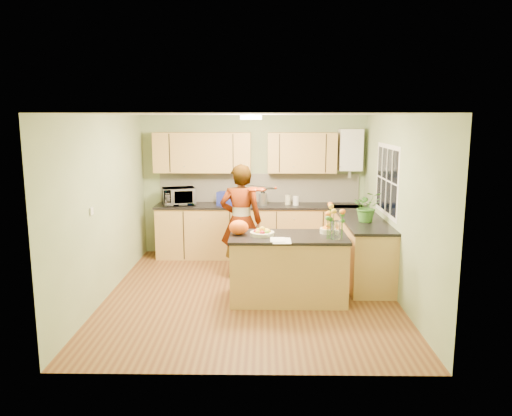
{
  "coord_description": "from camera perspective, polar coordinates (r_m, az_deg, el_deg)",
  "views": [
    {
      "loc": [
        0.17,
        -6.72,
        2.46
      ],
      "look_at": [
        0.07,
        0.5,
        1.15
      ],
      "focal_mm": 35.0,
      "sensor_mm": 36.0,
      "label": 1
    }
  ],
  "objects": [
    {
      "name": "window_right",
      "position": [
        7.59,
        14.73,
        3.1
      ],
      "size": [
        0.01,
        1.3,
        1.05
      ],
      "color": "white",
      "rests_on": "wall_right"
    },
    {
      "name": "wall_front",
      "position": [
        4.63,
        -1.32,
        -4.83
      ],
      "size": [
        4.0,
        0.02,
        2.5
      ],
      "primitive_type": "cube",
      "color": "gray",
      "rests_on": "floor"
    },
    {
      "name": "ceiling",
      "position": [
        6.72,
        -0.64,
        10.66
      ],
      "size": [
        4.0,
        4.5,
        0.02
      ],
      "primitive_type": "cube",
      "color": "white",
      "rests_on": "wall_back"
    },
    {
      "name": "microwave",
      "position": [
        8.87,
        -8.82,
        1.33
      ],
      "size": [
        0.64,
        0.52,
        0.31
      ],
      "primitive_type": "imported",
      "rotation": [
        0.0,
        0.0,
        0.31
      ],
      "color": "white",
      "rests_on": "back_counter"
    },
    {
      "name": "fruit_dish",
      "position": [
        6.67,
        0.72,
        -2.76
      ],
      "size": [
        0.32,
        0.32,
        0.11
      ],
      "color": "beige",
      "rests_on": "peninsula_island"
    },
    {
      "name": "wall_back",
      "position": [
        9.05,
        -0.26,
        2.64
      ],
      "size": [
        4.0,
        0.02,
        2.5
      ],
      "primitive_type": "cube",
      "color": "gray",
      "rests_on": "floor"
    },
    {
      "name": "potted_plant",
      "position": [
        7.5,
        12.59,
        0.16
      ],
      "size": [
        0.41,
        0.36,
        0.46
      ],
      "primitive_type": "imported",
      "rotation": [
        0.0,
        0.0,
        0.0
      ],
      "color": "#377025",
      "rests_on": "right_counter"
    },
    {
      "name": "light_switch",
      "position": [
        6.59,
        -18.29,
        -0.35
      ],
      "size": [
        0.02,
        0.09,
        0.09
      ],
      "primitive_type": "cube",
      "color": "white",
      "rests_on": "wall_left"
    },
    {
      "name": "jar_cream",
      "position": [
        8.84,
        3.66,
        0.94
      ],
      "size": [
        0.12,
        0.12,
        0.16
      ],
      "primitive_type": "cylinder",
      "rotation": [
        0.0,
        0.0,
        -0.15
      ],
      "color": "beige",
      "rests_on": "back_counter"
    },
    {
      "name": "splashback",
      "position": [
        9.04,
        0.37,
        2.31
      ],
      "size": [
        3.6,
        0.02,
        0.52
      ],
      "primitive_type": "cube",
      "color": "silver",
      "rests_on": "back_counter"
    },
    {
      "name": "orange_bag",
      "position": [
        6.72,
        -1.99,
        -2.22
      ],
      "size": [
        0.33,
        0.31,
        0.2
      ],
      "primitive_type": "ellipsoid",
      "rotation": [
        0.0,
        0.0,
        -0.39
      ],
      "color": "#F55D14",
      "rests_on": "peninsula_island"
    },
    {
      "name": "kettle",
      "position": [
        8.76,
        0.8,
        1.12
      ],
      "size": [
        0.15,
        0.15,
        0.29
      ],
      "rotation": [
        0.0,
        0.0,
        -0.23
      ],
      "color": "#B3B3B8",
      "rests_on": "back_counter"
    },
    {
      "name": "ceiling_lamp",
      "position": [
        7.02,
        -0.58,
        10.33
      ],
      "size": [
        0.3,
        0.3,
        0.07
      ],
      "color": "#FFEABF",
      "rests_on": "ceiling"
    },
    {
      "name": "orange_bowl",
      "position": [
        6.88,
        8.25,
        -2.4
      ],
      "size": [
        0.23,
        0.23,
        0.13
      ],
      "color": "beige",
      "rests_on": "peninsula_island"
    },
    {
      "name": "back_counter",
      "position": [
        8.89,
        0.35,
        -2.6
      ],
      "size": [
        3.64,
        0.62,
        0.94
      ],
      "color": "#B68949",
      "rests_on": "floor"
    },
    {
      "name": "wall_right",
      "position": [
        7.06,
        15.82,
        0.07
      ],
      "size": [
        0.02,
        4.5,
        2.5
      ],
      "primitive_type": "cube",
      "color": "gray",
      "rests_on": "floor"
    },
    {
      "name": "upper_cabinets",
      "position": [
        8.82,
        -1.43,
        6.36
      ],
      "size": [
        3.2,
        0.34,
        0.7
      ],
      "color": "#B68949",
      "rests_on": "wall_back"
    },
    {
      "name": "violin",
      "position": [
        7.34,
        -0.27,
        2.15
      ],
      "size": [
        0.56,
        0.49,
        0.14
      ],
      "primitive_type": null,
      "rotation": [
        0.17,
        0.0,
        -0.61
      ],
      "color": "#531005",
      "rests_on": "violinist"
    },
    {
      "name": "right_counter",
      "position": [
        7.97,
        11.89,
        -4.35
      ],
      "size": [
        0.62,
        2.24,
        0.94
      ],
      "color": "#B68949",
      "rests_on": "floor"
    },
    {
      "name": "boiler",
      "position": [
        8.95,
        10.73,
        6.54
      ],
      "size": [
        0.4,
        0.3,
        0.86
      ],
      "color": "white",
      "rests_on": "wall_back"
    },
    {
      "name": "peninsula_island",
      "position": [
        6.81,
        3.67,
        -6.84
      ],
      "size": [
        1.57,
        0.81,
        0.9
      ],
      "color": "#B68949",
      "rests_on": "floor"
    },
    {
      "name": "wall_left",
      "position": [
        7.16,
        -16.83,
        0.15
      ],
      "size": [
        0.02,
        4.5,
        2.5
      ],
      "primitive_type": "cube",
      "color": "gray",
      "rests_on": "floor"
    },
    {
      "name": "jar_white",
      "position": [
        8.77,
        4.58,
        0.84
      ],
      "size": [
        0.12,
        0.12,
        0.16
      ],
      "primitive_type": "cylinder",
      "rotation": [
        0.0,
        0.0,
        0.15
      ],
      "color": "white",
      "rests_on": "back_counter"
    },
    {
      "name": "floor",
      "position": [
        7.15,
        -0.6,
        -9.79
      ],
      "size": [
        4.5,
        4.5,
        0.0
      ],
      "primitive_type": "plane",
      "color": "brown",
      "rests_on": "ground"
    },
    {
      "name": "flower_vase",
      "position": [
        6.5,
        9.12,
        -0.55
      ],
      "size": [
        0.28,
        0.28,
        0.52
      ],
      "rotation": [
        0.0,
        0.0,
        -0.35
      ],
      "color": "silver",
      "rests_on": "peninsula_island"
    },
    {
      "name": "blue_box",
      "position": [
        8.77,
        -3.41,
        1.1
      ],
      "size": [
        0.34,
        0.29,
        0.23
      ],
      "primitive_type": "cube",
      "rotation": [
        0.0,
        0.0,
        -0.31
      ],
      "color": "navy",
      "rests_on": "back_counter"
    },
    {
      "name": "violinist",
      "position": [
        7.66,
        -1.73,
        -1.55
      ],
      "size": [
        0.66,
        0.45,
        1.77
      ],
      "primitive_type": "imported",
      "rotation": [
        0.0,
        0.0,
        3.1
      ],
      "color": "tan",
      "rests_on": "floor"
    },
    {
      "name": "papers",
      "position": [
        6.4,
        2.95,
        -3.73
      ],
      "size": [
        0.23,
        0.32,
        0.01
      ],
      "primitive_type": "cube",
      "color": "white",
      "rests_on": "peninsula_island"
    }
  ]
}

